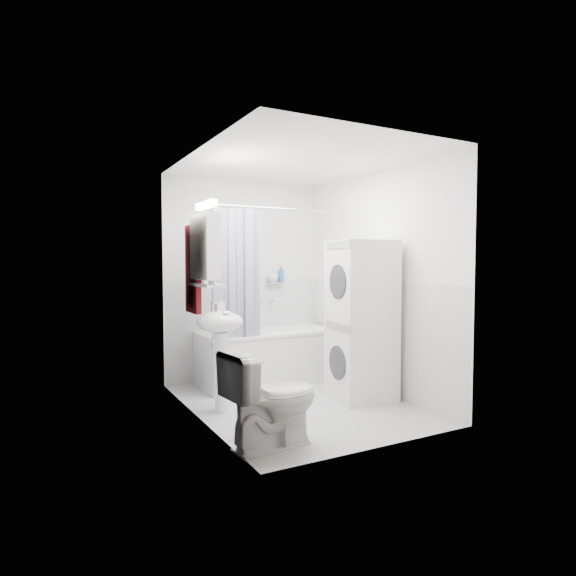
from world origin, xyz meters
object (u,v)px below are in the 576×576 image
bathtub (268,354)px  toilet (272,399)px  washer_dryer (361,320)px  sink (221,337)px

bathtub → toilet: bearing=-114.8°
washer_dryer → toilet: 1.65m
sink → toilet: sink is taller
bathtub → toilet: toilet is taller
washer_dryer → bathtub: bearing=124.3°
sink → toilet: bearing=-88.1°
toilet → washer_dryer: bearing=-67.6°
toilet → bathtub: bearing=-30.7°
bathtub → washer_dryer: size_ratio=0.98×
sink → washer_dryer: 1.46m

